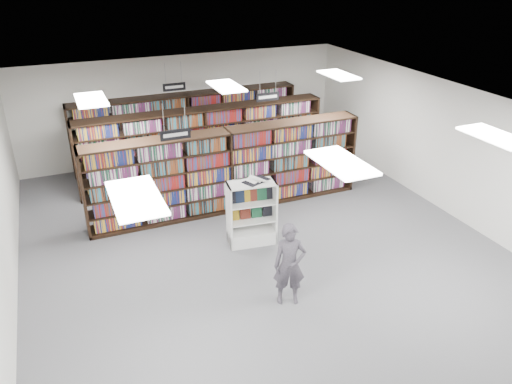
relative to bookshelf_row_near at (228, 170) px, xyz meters
name	(u,v)px	position (x,y,z in m)	size (l,w,h in m)	color
floor	(260,246)	(0.00, -2.00, -1.05)	(12.00, 12.00, 0.00)	#5A5A60
ceiling	(261,107)	(0.00, -2.00, 2.15)	(10.00, 12.00, 0.10)	white
wall_back	(184,107)	(0.00, 4.00, 0.55)	(10.00, 0.10, 3.20)	white
wall_right	(447,148)	(5.00, -2.00, 0.55)	(0.10, 12.00, 3.20)	white
bookshelf_row_near	(228,170)	(0.00, 0.00, 0.00)	(7.00, 0.60, 2.10)	black
bookshelf_row_mid	(204,145)	(0.00, 2.00, 0.00)	(7.00, 0.60, 2.10)	black
bookshelf_row_far	(188,127)	(0.00, 3.70, 0.00)	(7.00, 0.60, 2.10)	black
aisle_sign_left	(175,134)	(-1.50, -1.00, 1.48)	(0.65, 0.02, 0.80)	#B2B2B7
aisle_sign_right	(268,96)	(1.50, 1.00, 1.48)	(0.65, 0.02, 0.80)	#B2B2B7
aisle_sign_center	(174,86)	(-0.50, 3.00, 1.48)	(0.65, 0.02, 0.80)	#B2B2B7
troffer_front_left	(136,198)	(-3.00, -5.00, 2.11)	(0.60, 1.20, 0.04)	white
troffer_front_center	(341,163)	(0.00, -5.00, 2.11)	(0.60, 1.20, 0.04)	white
troffer_front_right	(495,136)	(3.00, -5.00, 2.11)	(0.60, 1.20, 0.04)	white
troffer_back_left	(91,100)	(-3.00, 0.00, 2.11)	(0.60, 1.20, 0.04)	white
troffer_back_center	(226,86)	(0.00, 0.00, 2.11)	(0.60, 1.20, 0.04)	white
troffer_back_right	(339,75)	(3.00, 0.00, 2.11)	(0.60, 1.20, 0.04)	white
endcap_display	(251,222)	(-0.10, -1.73, -0.55)	(1.12, 0.66, 1.48)	white
open_book	(256,180)	(0.02, -1.72, 0.46)	(0.66, 0.53, 0.13)	black
shopper	(290,265)	(-0.28, -4.00, -0.24)	(0.59, 0.39, 1.63)	#514B56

